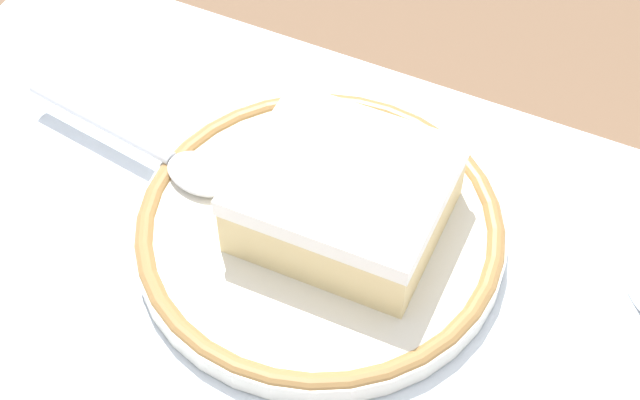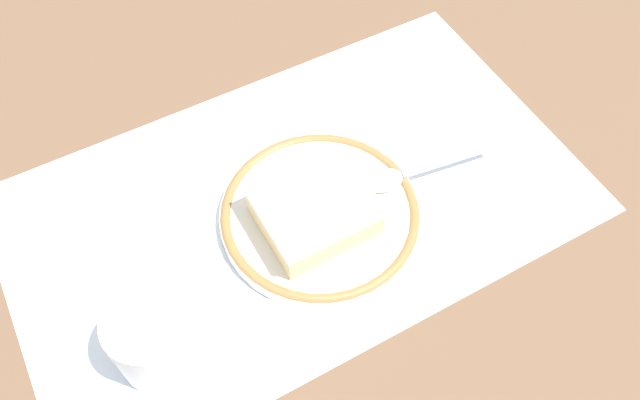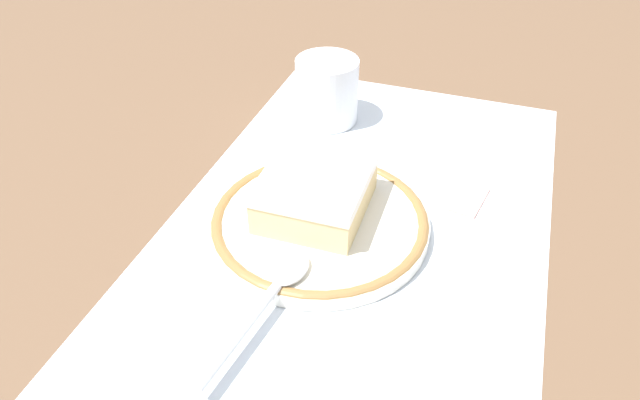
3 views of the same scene
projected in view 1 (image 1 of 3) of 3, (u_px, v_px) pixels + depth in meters
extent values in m
plane|color=brown|center=(313.00, 290.00, 0.49)|extent=(2.40, 2.40, 0.00)
cube|color=silver|center=(313.00, 289.00, 0.49)|extent=(0.55, 0.33, 0.00)
cylinder|color=silver|center=(320.00, 232.00, 0.50)|extent=(0.19, 0.19, 0.01)
torus|color=olive|center=(320.00, 228.00, 0.50)|extent=(0.19, 0.19, 0.01)
cube|color=beige|center=(340.00, 201.00, 0.49)|extent=(0.10, 0.09, 0.03)
cube|color=white|center=(341.00, 176.00, 0.47)|extent=(0.10, 0.09, 0.01)
ellipsoid|color=silver|center=(201.00, 174.00, 0.51)|extent=(0.04, 0.03, 0.01)
cylinder|color=silver|center=(101.00, 122.00, 0.54)|extent=(0.10, 0.02, 0.01)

